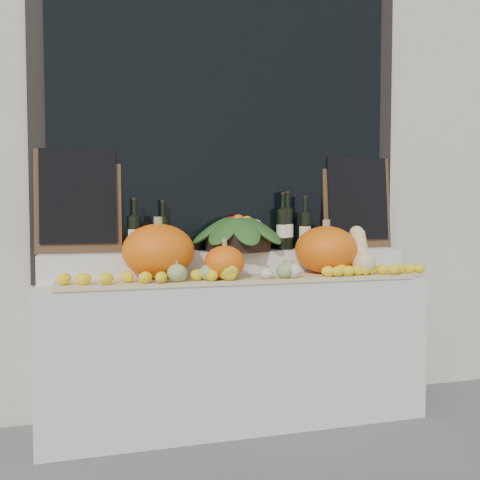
% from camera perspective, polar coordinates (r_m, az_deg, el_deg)
% --- Properties ---
extents(storefront_facade, '(7.00, 0.94, 4.50)m').
position_cam_1_polar(storefront_facade, '(4.05, -3.19, 16.74)').
color(storefront_facade, beige).
rests_on(storefront_facade, ground).
extents(display_sill, '(2.30, 0.55, 0.88)m').
position_cam_1_polar(display_sill, '(3.34, -0.36, -11.66)').
color(display_sill, silver).
rests_on(display_sill, ground).
extents(rear_tier, '(2.30, 0.25, 0.16)m').
position_cam_1_polar(rear_tier, '(3.39, -1.03, -2.50)').
color(rear_tier, silver).
rests_on(rear_tier, display_sill).
extents(straw_bedding, '(2.10, 0.32, 0.02)m').
position_cam_1_polar(straw_bedding, '(3.14, 0.25, -4.20)').
color(straw_bedding, tan).
rests_on(straw_bedding, display_sill).
extents(pumpkin_left, '(0.46, 0.46, 0.31)m').
position_cam_1_polar(pumpkin_left, '(3.10, -8.70, -1.18)').
color(pumpkin_left, orange).
rests_on(pumpkin_left, straw_bedding).
extents(pumpkin_right, '(0.41, 0.41, 0.29)m').
position_cam_1_polar(pumpkin_right, '(3.36, 9.17, -1.02)').
color(pumpkin_right, orange).
rests_on(pumpkin_right, straw_bedding).
extents(pumpkin_center, '(0.27, 0.27, 0.19)m').
position_cam_1_polar(pumpkin_center, '(3.02, -1.65, -2.40)').
color(pumpkin_center, orange).
rests_on(pumpkin_center, straw_bedding).
extents(butternut_squash, '(0.15, 0.21, 0.29)m').
position_cam_1_polar(butternut_squash, '(3.37, 12.84, -1.50)').
color(butternut_squash, '#EFC88C').
rests_on(butternut_squash, straw_bedding).
extents(decorative_gourds, '(1.09, 0.17, 0.17)m').
position_cam_1_polar(decorative_gourds, '(3.03, 0.84, -3.20)').
color(decorative_gourds, '#3C6F21').
rests_on(decorative_gourds, straw_bedding).
extents(lemon_heap, '(2.20, 0.16, 0.06)m').
position_cam_1_polar(lemon_heap, '(3.03, 0.82, -3.62)').
color(lemon_heap, yellow).
rests_on(lemon_heap, straw_bedding).
extents(produce_bowl, '(0.63, 0.63, 0.24)m').
position_cam_1_polar(produce_bowl, '(3.38, -0.18, 0.78)').
color(produce_bowl, black).
rests_on(produce_bowl, rear_tier).
extents(wine_bottle_far_left, '(0.08, 0.08, 0.33)m').
position_cam_1_polar(wine_bottle_far_left, '(3.28, -11.18, 0.64)').
color(wine_bottle_far_left, black).
rests_on(wine_bottle_far_left, rear_tier).
extents(wine_bottle_near_left, '(0.08, 0.08, 0.32)m').
position_cam_1_polar(wine_bottle_near_left, '(3.32, -8.22, 0.60)').
color(wine_bottle_near_left, black).
rests_on(wine_bottle_near_left, rear_tier).
extents(wine_bottle_tall, '(0.08, 0.08, 0.37)m').
position_cam_1_polar(wine_bottle_tall, '(3.50, 4.59, 1.18)').
color(wine_bottle_tall, black).
rests_on(wine_bottle_tall, rear_tier).
extents(wine_bottle_near_right, '(0.08, 0.08, 0.38)m').
position_cam_1_polar(wine_bottle_near_right, '(3.51, 5.09, 1.26)').
color(wine_bottle_near_right, black).
rests_on(wine_bottle_near_right, rear_tier).
extents(wine_bottle_far_right, '(0.08, 0.08, 0.35)m').
position_cam_1_polar(wine_bottle_far_right, '(3.52, 6.95, 1.01)').
color(wine_bottle_far_right, black).
rests_on(wine_bottle_far_right, rear_tier).
extents(chalkboard_left, '(0.50, 0.09, 0.62)m').
position_cam_1_polar(chalkboard_left, '(3.33, -16.86, 4.21)').
color(chalkboard_left, '#4C331E').
rests_on(chalkboard_left, rear_tier).
extents(chalkboard_right, '(0.50, 0.09, 0.62)m').
position_cam_1_polar(chalkboard_right, '(3.77, 12.39, 4.12)').
color(chalkboard_right, '#4C331E').
rests_on(chalkboard_right, rear_tier).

